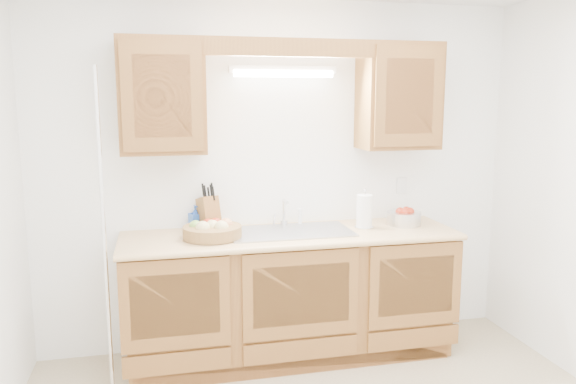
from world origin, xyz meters
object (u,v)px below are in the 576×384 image
object	(u,v)px
knife_block	(209,213)
paper_towel	(364,212)
fruit_basket	(212,230)
apple_bowl	(404,217)

from	to	relation	value
knife_block	paper_towel	size ratio (longest dim) A/B	1.20
fruit_basket	knife_block	world-z (taller)	knife_block
fruit_basket	apple_bowl	world-z (taller)	apple_bowl
paper_towel	fruit_basket	bearing A→B (deg)	-177.71
paper_towel	apple_bowl	size ratio (longest dim) A/B	1.08
paper_towel	knife_block	bearing A→B (deg)	170.59
knife_block	paper_towel	xyz separation A→B (m)	(1.08, -0.18, -0.00)
paper_towel	apple_bowl	world-z (taller)	paper_towel
apple_bowl	knife_block	bearing A→B (deg)	174.11
fruit_basket	paper_towel	bearing A→B (deg)	2.29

